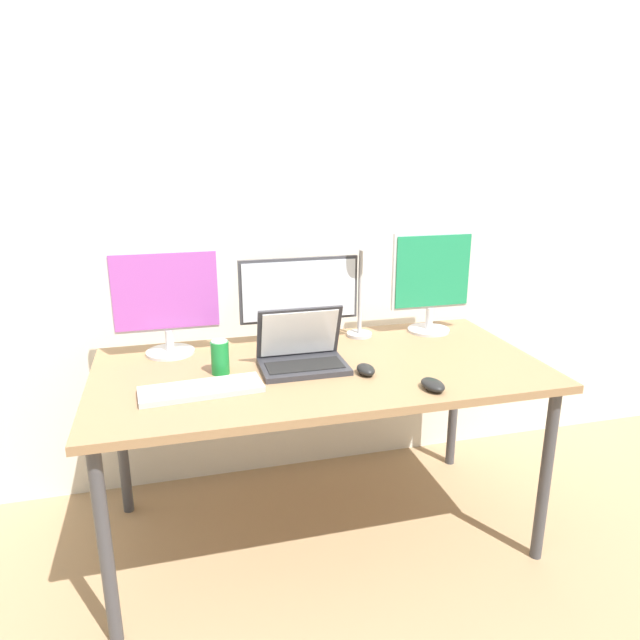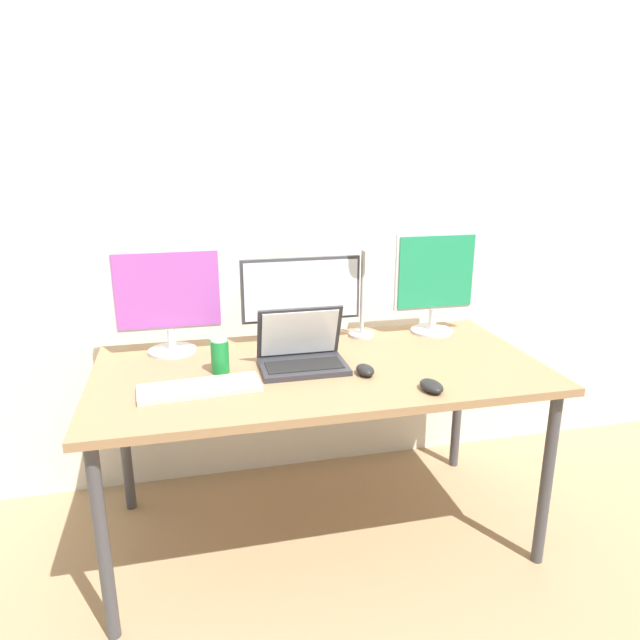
{
  "view_description": "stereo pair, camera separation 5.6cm",
  "coord_description": "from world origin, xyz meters",
  "px_view_note": "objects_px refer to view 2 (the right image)",
  "views": [
    {
      "loc": [
        -0.52,
        -1.95,
        1.53
      ],
      "look_at": [
        0.0,
        0.0,
        0.92
      ],
      "focal_mm": 32.0,
      "sensor_mm": 36.0,
      "label": 1
    },
    {
      "loc": [
        -0.46,
        -1.96,
        1.53
      ],
      "look_at": [
        0.0,
        0.0,
        0.92
      ],
      "focal_mm": 32.0,
      "sensor_mm": 36.0,
      "label": 2
    }
  ],
  "objects_px": {
    "mouse_by_keyboard": "(431,386)",
    "keyboard_main": "(200,388)",
    "work_desk": "(320,380)",
    "monitor_right": "(435,280)",
    "soda_can_near_keyboard": "(220,356)",
    "desk_lamp": "(366,261)",
    "monitor_left": "(168,298)",
    "laptop_silver": "(302,353)",
    "monitor_center": "(301,296)",
    "mouse_by_laptop": "(365,370)"
  },
  "relations": [
    {
      "from": "mouse_by_laptop",
      "to": "desk_lamp",
      "type": "relative_size",
      "value": 0.19
    },
    {
      "from": "keyboard_main",
      "to": "monitor_left",
      "type": "bearing_deg",
      "value": 98.56
    },
    {
      "from": "keyboard_main",
      "to": "desk_lamp",
      "type": "bearing_deg",
      "value": 24.71
    },
    {
      "from": "desk_lamp",
      "to": "mouse_by_keyboard",
      "type": "bearing_deg",
      "value": -84.56
    },
    {
      "from": "keyboard_main",
      "to": "desk_lamp",
      "type": "distance_m",
      "value": 0.88
    },
    {
      "from": "mouse_by_keyboard",
      "to": "soda_can_near_keyboard",
      "type": "bearing_deg",
      "value": 147.38
    },
    {
      "from": "mouse_by_keyboard",
      "to": "soda_can_near_keyboard",
      "type": "xyz_separation_m",
      "value": [
        -0.68,
        0.33,
        0.04
      ]
    },
    {
      "from": "laptop_silver",
      "to": "soda_can_near_keyboard",
      "type": "bearing_deg",
      "value": 177.99
    },
    {
      "from": "mouse_by_keyboard",
      "to": "mouse_by_laptop",
      "type": "bearing_deg",
      "value": 126.14
    },
    {
      "from": "monitor_center",
      "to": "mouse_by_laptop",
      "type": "relative_size",
      "value": 5.37
    },
    {
      "from": "keyboard_main",
      "to": "mouse_by_laptop",
      "type": "xyz_separation_m",
      "value": [
        0.59,
        0.01,
        0.01
      ]
    },
    {
      "from": "work_desk",
      "to": "laptop_silver",
      "type": "relative_size",
      "value": 5.24
    },
    {
      "from": "monitor_center",
      "to": "monitor_right",
      "type": "xyz_separation_m",
      "value": [
        0.59,
        -0.01,
        0.04
      ]
    },
    {
      "from": "monitor_center",
      "to": "monitor_right",
      "type": "height_order",
      "value": "monitor_right"
    },
    {
      "from": "work_desk",
      "to": "laptop_silver",
      "type": "height_order",
      "value": "laptop_silver"
    },
    {
      "from": "monitor_center",
      "to": "keyboard_main",
      "type": "distance_m",
      "value": 0.64
    },
    {
      "from": "monitor_left",
      "to": "monitor_right",
      "type": "distance_m",
      "value": 1.13
    },
    {
      "from": "mouse_by_laptop",
      "to": "mouse_by_keyboard",
      "type": "bearing_deg",
      "value": -51.65
    },
    {
      "from": "monitor_right",
      "to": "soda_can_near_keyboard",
      "type": "distance_m",
      "value": 1.0
    },
    {
      "from": "work_desk",
      "to": "soda_can_near_keyboard",
      "type": "bearing_deg",
      "value": 177.42
    },
    {
      "from": "monitor_left",
      "to": "mouse_by_keyboard",
      "type": "xyz_separation_m",
      "value": [
        0.86,
        -0.6,
        -0.21
      ]
    },
    {
      "from": "monitor_right",
      "to": "keyboard_main",
      "type": "relative_size",
      "value": 1.09
    },
    {
      "from": "work_desk",
      "to": "keyboard_main",
      "type": "xyz_separation_m",
      "value": [
        -0.45,
        -0.14,
        0.07
      ]
    },
    {
      "from": "monitor_center",
      "to": "desk_lamp",
      "type": "height_order",
      "value": "desk_lamp"
    },
    {
      "from": "mouse_by_keyboard",
      "to": "keyboard_main",
      "type": "bearing_deg",
      "value": 160.04
    },
    {
      "from": "desk_lamp",
      "to": "monitor_right",
      "type": "bearing_deg",
      "value": 4.49
    },
    {
      "from": "laptop_silver",
      "to": "keyboard_main",
      "type": "bearing_deg",
      "value": -159.63
    },
    {
      "from": "work_desk",
      "to": "monitor_left",
      "type": "relative_size",
      "value": 3.97
    },
    {
      "from": "monitor_left",
      "to": "soda_can_near_keyboard",
      "type": "distance_m",
      "value": 0.36
    },
    {
      "from": "work_desk",
      "to": "monitor_right",
      "type": "relative_size",
      "value": 3.76
    },
    {
      "from": "monitor_left",
      "to": "monitor_right",
      "type": "relative_size",
      "value": 0.95
    },
    {
      "from": "monitor_right",
      "to": "laptop_silver",
      "type": "relative_size",
      "value": 1.39
    },
    {
      "from": "mouse_by_laptop",
      "to": "keyboard_main",
      "type": "bearing_deg",
      "value": 176.37
    },
    {
      "from": "monitor_left",
      "to": "laptop_silver",
      "type": "bearing_deg",
      "value": -29.9
    },
    {
      "from": "keyboard_main",
      "to": "mouse_by_laptop",
      "type": "height_order",
      "value": "mouse_by_laptop"
    },
    {
      "from": "monitor_center",
      "to": "monitor_right",
      "type": "distance_m",
      "value": 0.59
    },
    {
      "from": "keyboard_main",
      "to": "mouse_by_keyboard",
      "type": "bearing_deg",
      "value": -17.72
    },
    {
      "from": "mouse_by_keyboard",
      "to": "desk_lamp",
      "type": "distance_m",
      "value": 0.66
    },
    {
      "from": "monitor_left",
      "to": "mouse_by_laptop",
      "type": "bearing_deg",
      "value": -30.81
    },
    {
      "from": "monitor_center",
      "to": "keyboard_main",
      "type": "xyz_separation_m",
      "value": [
        -0.44,
        -0.43,
        -0.19
      ]
    },
    {
      "from": "monitor_left",
      "to": "monitor_center",
      "type": "xyz_separation_m",
      "value": [
        0.53,
        0.01,
        -0.03
      ]
    },
    {
      "from": "monitor_left",
      "to": "keyboard_main",
      "type": "distance_m",
      "value": 0.48
    },
    {
      "from": "monitor_center",
      "to": "monitor_right",
      "type": "relative_size",
      "value": 1.12
    },
    {
      "from": "monitor_center",
      "to": "mouse_by_keyboard",
      "type": "xyz_separation_m",
      "value": [
        0.32,
        -0.61,
        -0.18
      ]
    },
    {
      "from": "mouse_by_keyboard",
      "to": "soda_can_near_keyboard",
      "type": "height_order",
      "value": "soda_can_near_keyboard"
    },
    {
      "from": "monitor_left",
      "to": "desk_lamp",
      "type": "distance_m",
      "value": 0.81
    },
    {
      "from": "monitor_left",
      "to": "laptop_silver",
      "type": "relative_size",
      "value": 1.32
    },
    {
      "from": "monitor_right",
      "to": "soda_can_near_keyboard",
      "type": "height_order",
      "value": "monitor_right"
    },
    {
      "from": "work_desk",
      "to": "monitor_right",
      "type": "distance_m",
      "value": 0.71
    },
    {
      "from": "mouse_by_laptop",
      "to": "desk_lamp",
      "type": "xyz_separation_m",
      "value": [
        0.12,
        0.39,
        0.32
      ]
    }
  ]
}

